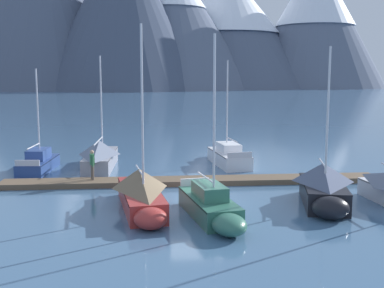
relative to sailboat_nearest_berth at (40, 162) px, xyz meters
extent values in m
plane|color=#426689|center=(9.84, -8.25, -0.55)|extent=(700.00, 700.00, 0.00)
cone|color=#4C566B|center=(-47.86, 185.39, 33.56)|extent=(79.52, 79.52, 68.22)
cone|color=#424C60|center=(-12.69, 174.06, 32.39)|extent=(69.69, 69.69, 65.89)
cone|color=slate|center=(7.05, 187.62, 27.75)|extent=(76.50, 76.50, 56.60)
cone|color=#4C566B|center=(33.88, 207.98, 27.73)|extent=(89.53, 89.53, 56.56)
cone|color=white|center=(33.88, 207.98, 40.57)|extent=(51.50, 51.50, 30.98)
cone|color=slate|center=(75.61, 204.17, 30.68)|extent=(67.87, 67.87, 62.45)
cube|color=brown|center=(9.84, -4.25, -0.40)|extent=(21.56, 2.79, 0.30)
cylinder|color=#38383D|center=(9.88, -4.94, -0.43)|extent=(20.63, 1.34, 0.24)
cylinder|color=#38383D|center=(9.81, -3.57, -0.43)|extent=(20.63, 1.34, 0.24)
cube|color=black|center=(-0.81, -4.82, -0.40)|extent=(0.25, 1.74, 0.27)
cube|color=black|center=(20.50, -3.69, -0.40)|extent=(0.25, 1.74, 0.27)
cube|color=navy|center=(0.00, -0.37, -0.16)|extent=(1.61, 4.76, 0.78)
ellipsoid|color=navy|center=(0.00, 2.24, -0.16)|extent=(1.37, 1.29, 0.74)
cube|color=#121D39|center=(0.00, -0.37, 0.19)|extent=(1.65, 4.67, 0.06)
cylinder|color=silver|center=(0.00, -0.01, 3.12)|extent=(0.10, 0.10, 5.78)
cylinder|color=silver|center=(0.00, -1.29, 1.22)|extent=(0.08, 2.56, 0.08)
cube|color=#2F4A8A|center=(0.00, -0.25, 0.55)|extent=(1.13, 2.14, 0.66)
cube|color=silver|center=(0.00, -2.67, 0.41)|extent=(1.45, 0.10, 0.36)
cube|color=#93939E|center=(3.85, 0.56, -0.05)|extent=(1.85, 6.31, 1.01)
ellipsoid|color=#93939E|center=(3.76, 3.92, -0.05)|extent=(1.46, 1.29, 0.96)
cube|color=#424247|center=(3.85, 0.56, 0.42)|extent=(1.89, 6.19, 0.06)
cylinder|color=silver|center=(3.82, 1.58, 3.67)|extent=(0.10, 0.10, 6.42)
cylinder|color=silver|center=(3.88, -0.44, 1.41)|extent=(0.19, 4.05, 0.08)
pyramid|color=slate|center=(3.86, 0.09, 0.92)|extent=(2.07, 5.06, 0.91)
cube|color=#B2332D|center=(7.23, -9.42, -0.09)|extent=(2.71, 6.01, 0.93)
ellipsoid|color=#B2332D|center=(7.84, -12.50, -0.09)|extent=(1.60, 1.59, 0.88)
cube|color=#501614|center=(7.23, -9.42, 0.33)|extent=(2.73, 5.90, 0.06)
cylinder|color=silver|center=(7.42, -10.39, 4.07)|extent=(0.10, 0.10, 7.39)
cylinder|color=silver|center=(7.17, -9.09, 1.19)|extent=(0.59, 2.61, 0.08)
pyramid|color=#7A664C|center=(7.15, -9.00, 0.81)|extent=(2.73, 4.92, 0.88)
cube|color=#336B56|center=(10.30, -10.72, -0.12)|extent=(2.62, 4.96, 0.86)
ellipsoid|color=#336B56|center=(10.92, -13.32, -0.12)|extent=(1.71, 2.05, 0.82)
cube|color=#163027|center=(10.30, -10.72, 0.27)|extent=(2.63, 4.88, 0.06)
cylinder|color=silver|center=(10.46, -11.41, 3.79)|extent=(0.10, 0.10, 6.96)
cylinder|color=silver|center=(10.19, -10.28, 1.09)|extent=(0.62, 2.28, 0.08)
cube|color=#3A7560|center=(10.32, -10.83, 0.61)|extent=(1.56, 2.32, 0.60)
cube|color=silver|center=(9.77, -8.49, 0.49)|extent=(1.39, 0.42, 0.36)
cube|color=silver|center=(12.51, 1.38, -0.09)|extent=(2.64, 5.37, 0.92)
ellipsoid|color=silver|center=(12.01, 4.26, -0.09)|extent=(1.84, 2.23, 0.88)
cube|color=slate|center=(12.51, 1.38, 0.33)|extent=(2.66, 5.28, 0.06)
cylinder|color=silver|center=(12.41, 1.93, 3.49)|extent=(0.10, 0.10, 6.24)
cylinder|color=silver|center=(12.63, 0.68, 1.30)|extent=(0.51, 2.51, 0.08)
cube|color=white|center=(12.49, 1.50, 0.66)|extent=(1.63, 2.49, 0.58)
cube|color=silver|center=(12.93, -1.08, 0.55)|extent=(1.61, 0.37, 0.36)
cube|color=black|center=(15.93, -8.89, -0.03)|extent=(2.63, 4.93, 1.04)
ellipsoid|color=black|center=(15.49, -11.42, -0.03)|extent=(1.78, 1.54, 0.99)
cube|color=black|center=(15.93, -8.89, 0.45)|extent=(2.66, 4.84, 0.06)
cylinder|color=silver|center=(15.84, -9.41, 3.69)|extent=(0.10, 0.10, 6.40)
cylinder|color=silver|center=(16.04, -8.24, 1.34)|extent=(0.49, 2.36, 0.08)
pyramid|color=#4C5670|center=(15.99, -8.55, 0.94)|extent=(2.72, 4.05, 0.90)
cylinder|color=brown|center=(4.19, -4.51, 0.18)|extent=(0.14, 0.14, 0.86)
cylinder|color=brown|center=(4.11, -4.26, 0.18)|extent=(0.14, 0.14, 0.86)
cube|color=#387A4C|center=(4.15, -4.38, 0.91)|extent=(0.33, 0.43, 0.60)
sphere|color=tan|center=(4.15, -4.38, 1.33)|extent=(0.22, 0.22, 0.22)
cylinder|color=#387A4C|center=(4.23, -4.62, 0.84)|extent=(0.09, 0.09, 0.62)
cylinder|color=#387A4C|center=(4.07, -4.15, 0.84)|extent=(0.09, 0.09, 0.62)
camera|label=1|loc=(8.89, -31.28, 5.62)|focal=45.19mm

